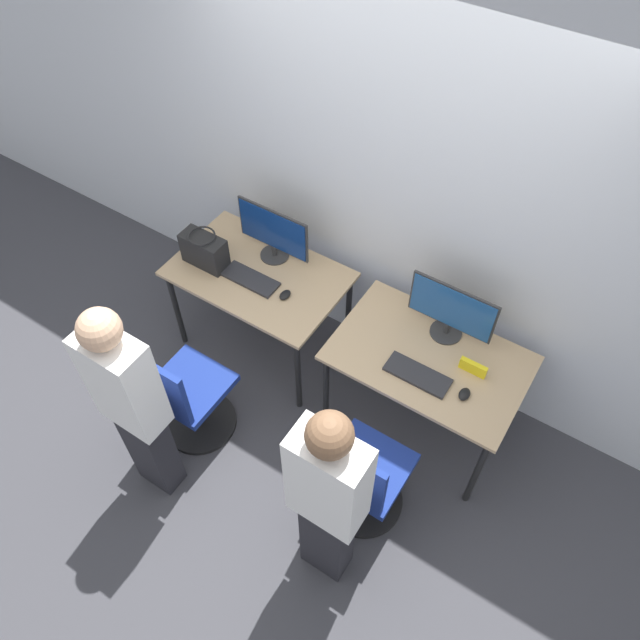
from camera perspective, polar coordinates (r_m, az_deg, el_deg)
ground_plane at (r=4.27m, az=-1.07°, el=-8.89°), size 20.00×20.00×0.00m
wall_back at (r=3.68m, az=6.08°, el=12.19°), size 12.00×0.05×2.80m
desk_left at (r=4.13m, az=-5.60°, el=3.55°), size 1.13×0.72×0.74m
monitor_left at (r=4.03m, az=-4.29°, el=7.96°), size 0.52×0.19×0.39m
keyboard_left at (r=4.02m, az=-6.37°, el=3.73°), size 0.38×0.15×0.02m
mouse_left at (r=3.91m, az=-3.22°, el=2.31°), size 0.06×0.09×0.03m
office_chair_left at (r=3.98m, az=-12.12°, el=-7.01°), size 0.48×0.48×0.92m
person_left at (r=3.45m, az=-16.83°, el=-7.28°), size 0.36×0.21×1.60m
desk_right at (r=3.74m, az=9.83°, el=-4.06°), size 1.13×0.72×0.74m
monitor_right at (r=3.65m, az=11.91°, el=0.84°), size 0.52×0.19×0.39m
keyboard_right at (r=3.58m, az=8.91°, el=-4.96°), size 0.38×0.15×0.02m
mouse_right at (r=3.55m, az=13.07°, el=-6.63°), size 0.06×0.09×0.03m
office_chair_right at (r=3.64m, az=3.87°, el=-14.42°), size 0.48×0.48×0.92m
person_right at (r=3.08m, az=0.73°, el=-15.99°), size 0.36×0.21×1.57m
handbag at (r=4.10m, az=-10.53°, el=6.31°), size 0.30×0.18×0.25m
placard_right at (r=3.63m, az=13.82°, el=-4.25°), size 0.16×0.03×0.08m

